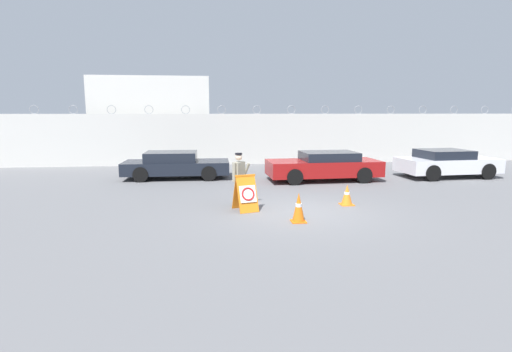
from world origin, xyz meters
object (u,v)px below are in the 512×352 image
(barricade_sign, at_px, (246,193))
(security_guard, at_px, (239,177))
(traffic_cone_mid, at_px, (299,207))
(parked_car_front_coupe, at_px, (175,165))
(parked_car_rear_sedan, at_px, (324,166))
(traffic_cone_near, at_px, (347,195))
(parked_car_far_side, at_px, (447,163))

(barricade_sign, distance_m, security_guard, 0.76)
(security_guard, height_order, traffic_cone_mid, security_guard)
(parked_car_front_coupe, distance_m, parked_car_rear_sedan, 6.49)
(security_guard, distance_m, traffic_cone_mid, 2.55)
(security_guard, bearing_deg, traffic_cone_mid, -108.40)
(traffic_cone_near, height_order, parked_car_far_side, parked_car_far_side)
(security_guard, relative_size, traffic_cone_near, 2.54)
(parked_car_rear_sedan, distance_m, parked_car_far_side, 5.73)
(traffic_cone_mid, bearing_deg, parked_car_front_coupe, 116.67)
(traffic_cone_near, relative_size, parked_car_far_side, 0.15)
(traffic_cone_mid, bearing_deg, traffic_cone_near, 42.05)
(traffic_cone_mid, relative_size, parked_car_rear_sedan, 0.17)
(parked_car_front_coupe, bearing_deg, traffic_cone_near, -44.63)
(parked_car_front_coupe, height_order, parked_car_far_side, parked_car_far_side)
(parked_car_rear_sedan, bearing_deg, security_guard, 44.92)
(traffic_cone_mid, height_order, parked_car_rear_sedan, parked_car_rear_sedan)
(parked_car_rear_sedan, xyz_separation_m, parked_car_far_side, (5.72, 0.25, 0.00))
(traffic_cone_near, distance_m, parked_car_front_coupe, 8.24)
(security_guard, distance_m, traffic_cone_near, 3.44)
(traffic_cone_near, xyz_separation_m, parked_car_rear_sedan, (0.58, 4.54, 0.31))
(barricade_sign, xyz_separation_m, parked_car_far_side, (9.53, 5.14, 0.10))
(barricade_sign, height_order, security_guard, security_guard)
(barricade_sign, bearing_deg, parked_car_far_side, 11.92)
(barricade_sign, distance_m, parked_car_far_side, 10.82)
(traffic_cone_mid, bearing_deg, parked_car_far_side, 38.42)
(security_guard, bearing_deg, parked_car_rear_sedan, -6.35)
(barricade_sign, relative_size, parked_car_far_side, 0.25)
(barricade_sign, xyz_separation_m, security_guard, (-0.15, 0.65, 0.38))
(barricade_sign, distance_m, parked_car_rear_sedan, 6.20)
(barricade_sign, bearing_deg, traffic_cone_mid, -64.02)
(parked_car_front_coupe, height_order, parked_car_rear_sedan, parked_car_rear_sedan)
(barricade_sign, relative_size, parked_car_rear_sedan, 0.22)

